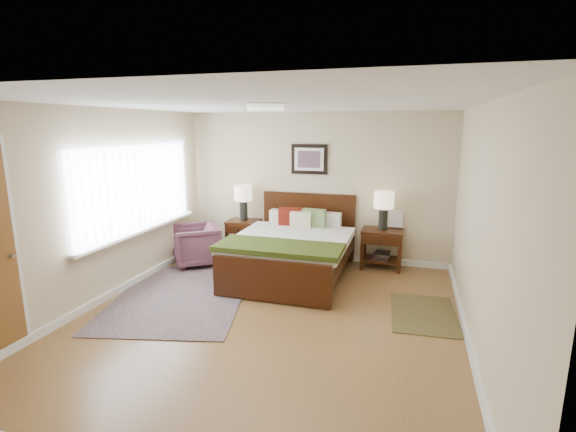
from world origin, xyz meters
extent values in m
plane|color=olive|center=(0.00, 0.00, 0.00)|extent=(5.00, 5.00, 0.00)
cube|color=#C5B18F|center=(0.00, 2.50, 1.25)|extent=(4.50, 0.04, 2.50)
cube|color=#C5B18F|center=(0.00, -2.50, 1.25)|extent=(4.50, 0.04, 2.50)
cube|color=#C5B18F|center=(-2.25, 0.00, 1.25)|extent=(0.04, 5.00, 2.50)
cube|color=#C5B18F|center=(2.25, 0.00, 1.25)|extent=(0.04, 5.00, 2.50)
cube|color=white|center=(0.00, 0.00, 2.50)|extent=(4.50, 5.00, 0.02)
cube|color=silver|center=(-2.23, 0.70, 1.40)|extent=(0.02, 2.72, 1.32)
cube|color=silver|center=(-2.21, 0.70, 1.40)|extent=(0.01, 2.60, 1.20)
cube|color=silver|center=(-2.18, 0.70, 0.77)|extent=(0.10, 2.72, 0.04)
cylinder|color=#999999|center=(-2.20, -1.37, 1.00)|extent=(0.04, 0.04, 0.04)
cylinder|color=white|center=(0.00, 0.00, 2.46)|extent=(0.40, 0.40, 0.07)
cylinder|color=beige|center=(0.00, 0.00, 2.50)|extent=(0.44, 0.44, 0.01)
cube|color=#331607|center=(-0.11, 2.46, 0.58)|extent=(1.61, 0.06, 1.13)
cube|color=#331607|center=(-0.11, 0.43, 0.30)|extent=(1.61, 0.06, 0.56)
cube|color=#331607|center=(-0.88, 1.44, 0.32)|extent=(0.06, 2.01, 0.18)
cube|color=#331607|center=(0.65, 1.44, 0.32)|extent=(0.06, 2.01, 0.18)
cube|color=beige|center=(-0.11, 1.44, 0.45)|extent=(1.51, 1.99, 0.22)
cube|color=beige|center=(-0.11, 1.34, 0.60)|extent=(1.69, 1.76, 0.10)
cube|color=#283810|center=(-0.11, 0.79, 0.65)|extent=(1.73, 0.70, 0.07)
cube|color=beige|center=(-0.46, 2.22, 0.74)|extent=(0.50, 0.18, 0.26)
cube|color=beige|center=(0.24, 2.22, 0.74)|extent=(0.50, 0.18, 0.26)
cube|color=#551109|center=(-0.33, 2.10, 0.78)|extent=(0.39, 0.17, 0.32)
cube|color=#637C47|center=(0.07, 2.10, 0.78)|extent=(0.39, 0.16, 0.32)
cube|color=beige|center=(-0.13, 2.02, 0.76)|extent=(0.35, 0.13, 0.28)
cube|color=black|center=(-0.11, 2.48, 1.72)|extent=(0.62, 0.03, 0.50)
cube|color=silver|center=(-0.11, 2.46, 1.72)|extent=(0.50, 0.01, 0.38)
cube|color=#A52D23|center=(-0.11, 2.44, 1.72)|extent=(0.38, 0.01, 0.28)
cube|color=#331607|center=(-1.24, 2.27, 0.61)|extent=(0.54, 0.48, 0.05)
cube|color=#331607|center=(-1.48, 2.06, 0.30)|extent=(0.05, 0.05, 0.59)
cube|color=#331607|center=(-1.00, 2.06, 0.30)|extent=(0.05, 0.05, 0.59)
cube|color=#331607|center=(-1.48, 2.48, 0.30)|extent=(0.05, 0.05, 0.59)
cube|color=#331607|center=(-1.00, 2.48, 0.30)|extent=(0.05, 0.05, 0.59)
cube|color=#331607|center=(-1.24, 2.04, 0.51)|extent=(0.48, 0.03, 0.14)
cube|color=#331607|center=(1.16, 2.27, 0.61)|extent=(0.64, 0.48, 0.05)
cube|color=#331607|center=(0.87, 2.06, 0.30)|extent=(0.05, 0.05, 0.59)
cube|color=#331607|center=(1.45, 2.06, 0.30)|extent=(0.05, 0.05, 0.59)
cube|color=#331607|center=(0.87, 2.48, 0.30)|extent=(0.05, 0.05, 0.59)
cube|color=#331607|center=(1.45, 2.48, 0.30)|extent=(0.05, 0.05, 0.59)
cube|color=#331607|center=(1.16, 2.04, 0.51)|extent=(0.58, 0.03, 0.14)
cube|color=#331607|center=(1.16, 2.27, 0.14)|extent=(0.58, 0.42, 0.03)
cube|color=black|center=(1.16, 2.27, 0.17)|extent=(0.24, 0.30, 0.03)
cube|color=black|center=(1.16, 2.27, 0.20)|extent=(0.24, 0.30, 0.03)
cube|color=black|center=(1.16, 2.27, 0.24)|extent=(0.24, 0.30, 0.03)
cylinder|color=black|center=(-1.24, 2.27, 0.80)|extent=(0.14, 0.14, 0.32)
cylinder|color=black|center=(-1.24, 2.27, 0.98)|extent=(0.02, 0.02, 0.06)
cylinder|color=beige|center=(-1.24, 2.27, 1.12)|extent=(0.31, 0.31, 0.26)
cylinder|color=black|center=(1.16, 2.27, 0.80)|extent=(0.14, 0.14, 0.32)
cylinder|color=black|center=(1.16, 2.27, 0.98)|extent=(0.02, 0.02, 0.06)
cylinder|color=beige|center=(1.16, 2.27, 1.12)|extent=(0.31, 0.31, 0.26)
imported|color=#5A313F|center=(-1.80, 1.56, 0.33)|extent=(1.01, 1.01, 0.67)
cube|color=#0B1A3A|center=(-1.35, 0.28, 0.01)|extent=(2.19, 2.70, 0.01)
cube|color=black|center=(1.80, 0.65, 0.01)|extent=(0.84, 1.20, 0.01)
camera|label=1|loc=(1.56, -4.38, 2.25)|focal=26.00mm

